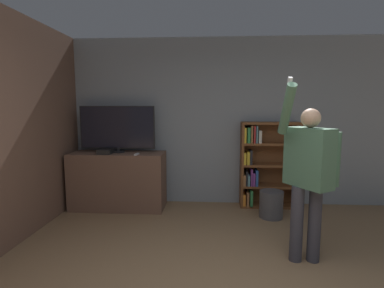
{
  "coord_description": "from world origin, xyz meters",
  "views": [
    {
      "loc": [
        -0.14,
        -1.85,
        1.61
      ],
      "look_at": [
        -0.37,
        1.85,
        1.14
      ],
      "focal_mm": 28.0,
      "sensor_mm": 36.0,
      "label": 1
    }
  ],
  "objects": [
    {
      "name": "waste_bin",
      "position": [
        0.75,
        2.41,
        0.2
      ],
      "size": [
        0.34,
        0.34,
        0.39
      ],
      "color": "#4C4C51",
      "rests_on": "ground_plane"
    },
    {
      "name": "game_console",
      "position": [
        -1.74,
        2.57,
        0.92
      ],
      "size": [
        0.2,
        0.23,
        0.07
      ],
      "color": "black",
      "rests_on": "tv_ledge"
    },
    {
      "name": "person",
      "position": [
        0.85,
        1.17,
        0.96
      ],
      "size": [
        0.62,
        0.56,
        1.88
      ],
      "rotation": [
        0.0,
        0.0,
        -1.01
      ],
      "color": "#383842",
      "rests_on": "ground_plane"
    },
    {
      "name": "wall_side_brick",
      "position": [
        -2.41,
        1.52,
        1.35
      ],
      "size": [
        0.06,
        4.65,
        2.7
      ],
      "color": "brown",
      "rests_on": "ground_plane"
    },
    {
      "name": "tv_ledge",
      "position": [
        -1.59,
        2.69,
        0.44
      ],
      "size": [
        1.45,
        0.56,
        0.89
      ],
      "color": "brown",
      "rests_on": "ground_plane"
    },
    {
      "name": "bookshelf",
      "position": [
        0.72,
        2.9,
        0.69
      ],
      "size": [
        0.91,
        0.28,
        1.36
      ],
      "color": "brown",
      "rests_on": "ground_plane"
    },
    {
      "name": "television",
      "position": [
        -1.59,
        2.72,
        1.26
      ],
      "size": [
        1.17,
        0.22,
        0.73
      ],
      "color": "black",
      "rests_on": "tv_ledge"
    },
    {
      "name": "remote_loose",
      "position": [
        -1.23,
        2.5,
        0.9
      ],
      "size": [
        0.05,
        0.14,
        0.02
      ],
      "color": "white",
      "rests_on": "tv_ledge"
    },
    {
      "name": "wall_back",
      "position": [
        0.0,
        3.08,
        1.35
      ],
      "size": [
        6.75,
        0.06,
        2.7
      ],
      "color": "gray",
      "rests_on": "ground_plane"
    }
  ]
}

